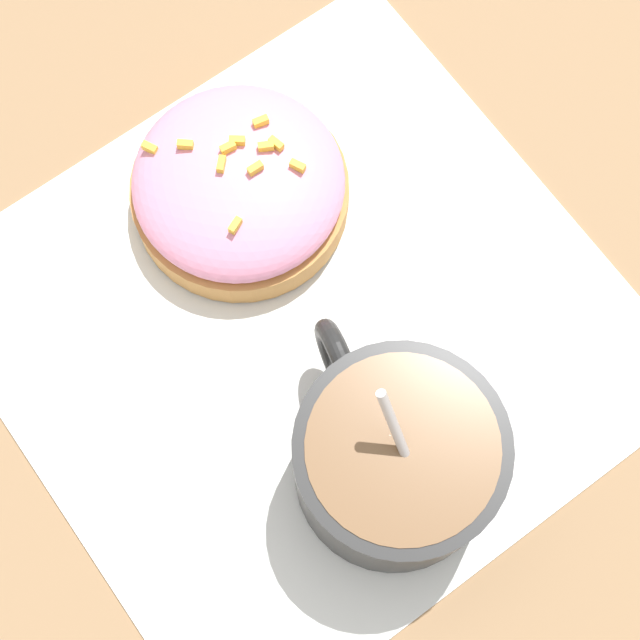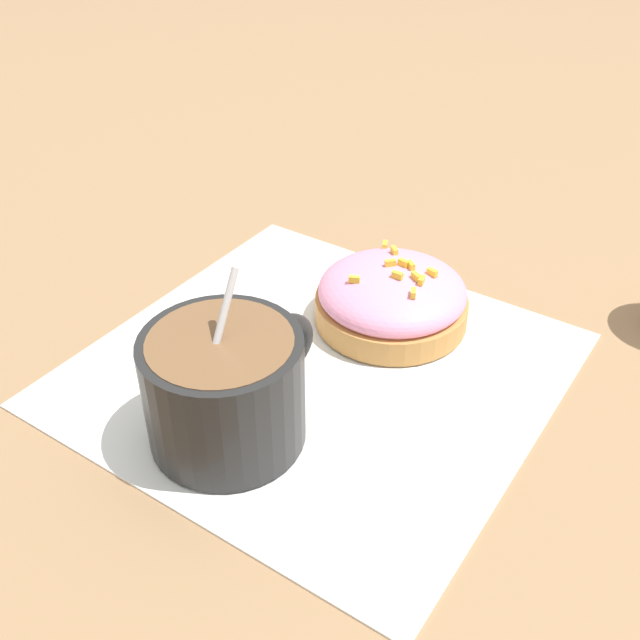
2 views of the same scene
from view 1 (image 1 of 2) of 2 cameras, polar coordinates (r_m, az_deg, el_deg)
name	(u,v)px [view 1 (image 1 of 2)]	position (r m, az deg, el deg)	size (l,w,h in m)	color
ground_plane	(305,330)	(0.49, -0.80, -0.53)	(3.00, 3.00, 0.00)	#93704C
paper_napkin	(305,329)	(0.49, -0.81, -0.48)	(0.29, 0.30, 0.00)	white
coffee_cup	(389,462)	(0.44, 3.69, -7.55)	(0.11, 0.09, 0.10)	black
frosted_pastry	(239,187)	(0.50, -4.33, 7.11)	(0.10, 0.10, 0.04)	#C18442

